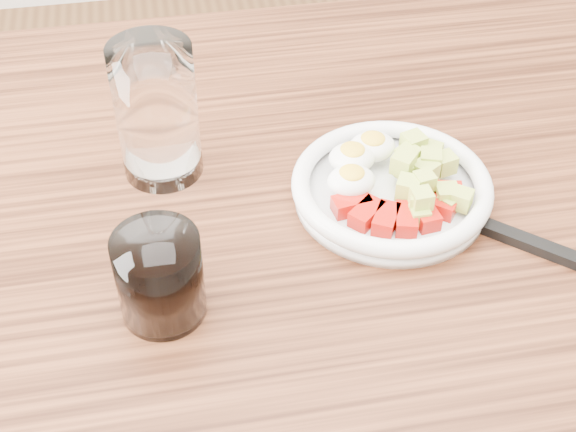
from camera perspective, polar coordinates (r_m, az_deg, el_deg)
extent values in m
cube|color=brown|center=(0.76, 0.88, -3.16)|extent=(1.50, 0.90, 0.04)
cylinder|color=white|center=(0.80, 7.30, 1.46)|extent=(0.19, 0.19, 0.01)
torus|color=white|center=(0.79, 7.39, 2.24)|extent=(0.20, 0.20, 0.02)
cube|color=#B4130B|center=(0.76, 4.54, 0.83)|extent=(0.04, 0.02, 0.02)
cube|color=#B4130B|center=(0.75, 5.62, 0.15)|extent=(0.04, 0.04, 0.02)
cube|color=#B4130B|center=(0.75, 6.98, -0.23)|extent=(0.04, 0.04, 0.02)
cube|color=#B4130B|center=(0.75, 8.41, -0.24)|extent=(0.03, 0.04, 0.02)
cube|color=#B4130B|center=(0.76, 9.67, 0.12)|extent=(0.02, 0.04, 0.02)
cube|color=#B4130B|center=(0.77, 10.56, 0.78)|extent=(0.04, 0.04, 0.02)
cube|color=#B4130B|center=(0.79, 10.95, 1.62)|extent=(0.04, 0.03, 0.02)
ellipsoid|color=white|center=(0.80, 4.57, 4.15)|extent=(0.05, 0.04, 0.03)
ellipsoid|color=yellow|center=(0.79, 4.62, 4.73)|extent=(0.03, 0.03, 0.01)
ellipsoid|color=white|center=(0.81, 6.01, 4.93)|extent=(0.05, 0.04, 0.03)
ellipsoid|color=yellow|center=(0.81, 6.07, 5.50)|extent=(0.03, 0.03, 0.01)
ellipsoid|color=white|center=(0.77, 4.53, 2.51)|extent=(0.05, 0.04, 0.03)
ellipsoid|color=yellow|center=(0.77, 4.57, 3.09)|extent=(0.03, 0.03, 0.01)
cube|color=#C7D250|center=(0.80, 8.87, 3.13)|extent=(0.02, 0.02, 0.02)
cube|color=#C7D250|center=(0.76, 9.36, 1.01)|extent=(0.02, 0.02, 0.02)
cube|color=#C7D250|center=(0.80, 10.10, 3.88)|extent=(0.03, 0.03, 0.02)
cube|color=#C7D250|center=(0.78, 11.21, 1.43)|extent=(0.02, 0.02, 0.02)
cube|color=#C7D250|center=(0.78, 8.20, 3.72)|extent=(0.03, 0.03, 0.02)
cube|color=#C7D250|center=(0.81, 11.09, 3.72)|extent=(0.02, 0.02, 0.02)
cube|color=#C7D250|center=(0.77, 8.55, 1.98)|extent=(0.03, 0.03, 0.02)
cube|color=#C7D250|center=(0.82, 8.91, 5.11)|extent=(0.03, 0.03, 0.02)
cube|color=#C7D250|center=(0.75, 9.46, 1.18)|extent=(0.02, 0.02, 0.02)
cube|color=#C7D250|center=(0.77, 9.66, 2.43)|extent=(0.02, 0.02, 0.02)
cube|color=#C7D250|center=(0.82, 8.36, 3.82)|extent=(0.02, 0.02, 0.02)
cube|color=#C7D250|center=(0.79, 9.72, 3.12)|extent=(0.03, 0.03, 0.02)
cube|color=#C7D250|center=(0.79, 8.51, 3.32)|extent=(0.03, 0.03, 0.02)
cube|color=#C7D250|center=(0.77, 12.25, 1.18)|extent=(0.03, 0.03, 0.02)
cube|color=#C7D250|center=(0.81, 8.52, 4.18)|extent=(0.03, 0.03, 0.02)
cube|color=#C7D250|center=(0.75, 9.31, 0.03)|extent=(0.02, 0.02, 0.02)
cube|color=#C7D250|center=(0.82, 10.13, 4.46)|extent=(0.03, 0.03, 0.02)
cube|color=#C7D250|center=(0.77, 11.33, 0.88)|extent=(0.02, 0.02, 0.02)
cube|color=black|center=(0.78, 16.36, -1.68)|extent=(0.09, 0.08, 0.01)
cylinder|color=white|center=(0.80, -9.32, 7.31)|extent=(0.08, 0.08, 0.14)
cylinder|color=white|center=(0.67, -9.11, -4.26)|extent=(0.07, 0.07, 0.08)
cylinder|color=black|center=(0.67, -9.09, -4.38)|extent=(0.06, 0.06, 0.07)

